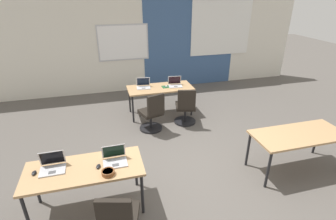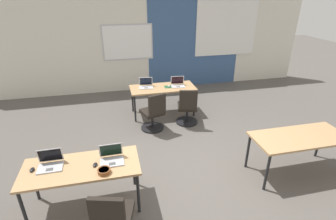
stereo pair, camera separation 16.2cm
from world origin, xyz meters
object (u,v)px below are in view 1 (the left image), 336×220
desk_near_left (85,171)px  laptop_near_left_end (52,166)px  desk_near_right (299,137)px  laptop_far_right (175,84)px  mouse_far_right (166,86)px  chair_far_right (186,109)px  laptop_far_left (143,86)px  snack_bowl (108,172)px  laptop_near_left_inner (115,159)px  mouse_near_left_inner (98,166)px  mouse_near_left_end (34,173)px  chair_far_left (152,115)px  desk_far_center (160,90)px

desk_near_left → laptop_near_left_end: size_ratio=4.81×
desk_near_right → laptop_far_right: size_ratio=4.46×
mouse_far_right → laptop_near_left_end: bearing=-130.5°
chair_far_right → laptop_far_left: 1.21m
laptop_far_right → snack_bowl: 3.53m
snack_bowl → laptop_near_left_inner: bearing=66.4°
snack_bowl → laptop_far_right: bearing=58.9°
laptop_near_left_end → laptop_far_left: laptop_near_left_end is taller
laptop_near_left_inner → mouse_near_left_inner: 0.24m
mouse_far_right → laptop_far_left: size_ratio=0.29×
mouse_near_left_end → chair_far_right: bearing=36.3°
laptop_near_left_end → chair_far_right: (2.60, 2.03, -0.39)m
desk_near_left → laptop_far_right: 3.53m
chair_far_left → desk_near_right: bearing=118.6°
desk_near_right → chair_far_left: 2.94m
desk_near_left → mouse_near_left_end: 0.64m
mouse_near_left_end → mouse_far_right: bearing=47.3°
desk_far_center → laptop_far_right: size_ratio=4.46×
laptop_near_left_end → mouse_far_right: (2.31, 2.70, -0.03)m
desk_near_left → mouse_near_left_inner: size_ratio=14.45×
mouse_near_left_inner → laptop_far_right: 3.44m
snack_bowl → mouse_near_left_inner: bearing=123.4°
desk_near_right → laptop_near_left_inner: bearing=179.5°
desk_far_center → laptop_far_left: laptop_far_left is taller
desk_near_left → chair_far_right: (2.19, 2.12, -0.28)m
mouse_near_left_end → mouse_far_right: (2.54, 2.75, 0.00)m
laptop_far_right → chair_far_right: size_ratio=0.39×
laptop_near_left_end → desk_near_left: bearing=-12.9°
laptop_near_left_inner → chair_far_right: bearing=48.4°
laptop_far_right → snack_bowl: size_ratio=2.02×
desk_near_right → chair_far_left: chair_far_left is taller
desk_near_left → desk_near_right: bearing=0.0°
mouse_near_left_inner → mouse_near_left_end: bearing=174.5°
laptop_far_right → laptop_far_left: size_ratio=0.99×
desk_near_left → laptop_far_left: (1.35, 2.90, 0.11)m
mouse_near_left_inner → laptop_far_right: size_ratio=0.31×
chair_far_right → laptop_far_left: bearing=-29.3°
chair_far_right → chair_far_left: bearing=20.6°
snack_bowl → chair_far_right: bearing=51.2°
mouse_near_left_end → chair_far_left: 2.84m
desk_far_center → mouse_near_left_inner: mouse_near_left_inner is taller
desk_near_right → laptop_far_left: size_ratio=4.43×
desk_near_left → mouse_near_left_end: bearing=176.2°
chair_far_right → laptop_near_left_inner: bearing=63.1°
laptop_far_right → laptop_far_left: 0.79m
snack_bowl → laptop_far_left: bearing=71.6°
laptop_near_left_inner → laptop_far_right: (1.71, 2.78, -0.00)m
desk_far_center → laptop_far_left: size_ratio=4.43×
laptop_near_left_end → snack_bowl: bearing=-23.9°
desk_near_left → desk_near_right: (3.50, 0.00, 0.00)m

